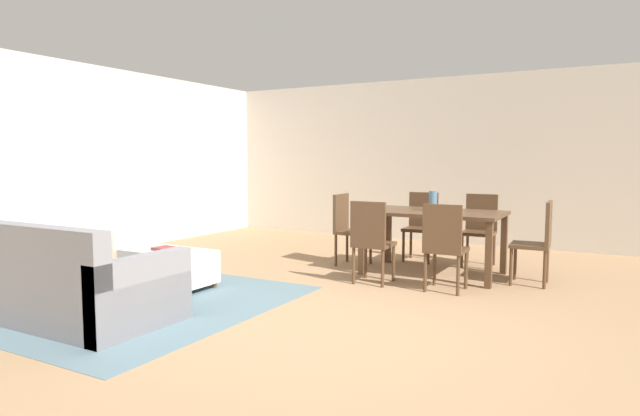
{
  "coord_description": "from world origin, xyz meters",
  "views": [
    {
      "loc": [
        2.15,
        -3.82,
        1.38
      ],
      "look_at": [
        -0.7,
        1.26,
        0.85
      ],
      "focal_mm": 30.39,
      "sensor_mm": 36.0,
      "label": 1
    }
  ],
  "objects_px": {
    "dining_chair_near_left": "(371,237)",
    "dining_chair_far_left": "(422,222)",
    "dining_chair_far_right": "(480,225)",
    "vase_centerpiece": "(433,201)",
    "dining_table": "(433,219)",
    "book_on_ottoman": "(166,249)",
    "dining_chair_head_east": "(539,238)",
    "dining_chair_head_west": "(348,225)",
    "ottoman_table": "(169,266)",
    "dining_chair_near_right": "(444,242)",
    "couch": "(54,283)"
  },
  "relations": [
    {
      "from": "dining_chair_far_left",
      "to": "dining_chair_far_right",
      "type": "xyz_separation_m",
      "value": [
        0.78,
        0.02,
        0.0
      ]
    },
    {
      "from": "dining_chair_near_left",
      "to": "book_on_ottoman",
      "type": "bearing_deg",
      "value": -146.36
    },
    {
      "from": "dining_chair_head_east",
      "to": "book_on_ottoman",
      "type": "relative_size",
      "value": 3.54
    },
    {
      "from": "dining_table",
      "to": "book_on_ottoman",
      "type": "distance_m",
      "value": 3.08
    },
    {
      "from": "dining_chair_near_right",
      "to": "book_on_ottoman",
      "type": "xyz_separation_m",
      "value": [
        -2.64,
        -1.26,
        -0.1
      ]
    },
    {
      "from": "ottoman_table",
      "to": "dining_chair_near_left",
      "type": "height_order",
      "value": "dining_chair_near_left"
    },
    {
      "from": "dining_chair_near_left",
      "to": "dining_chair_far_right",
      "type": "bearing_deg",
      "value": 64.61
    },
    {
      "from": "couch",
      "to": "dining_chair_head_east",
      "type": "height_order",
      "value": "dining_chair_head_east"
    },
    {
      "from": "dining_table",
      "to": "dining_chair_near_left",
      "type": "relative_size",
      "value": 1.74
    },
    {
      "from": "dining_chair_near_left",
      "to": "dining_chair_far_left",
      "type": "xyz_separation_m",
      "value": [
        0.01,
        1.65,
        0.0
      ]
    },
    {
      "from": "dining_chair_head_east",
      "to": "dining_chair_head_west",
      "type": "bearing_deg",
      "value": 179.59
    },
    {
      "from": "dining_chair_far_right",
      "to": "dining_chair_near_right",
      "type": "bearing_deg",
      "value": -89.63
    },
    {
      "from": "book_on_ottoman",
      "to": "vase_centerpiece",
      "type": "bearing_deg",
      "value": 42.71
    },
    {
      "from": "dining_chair_near_right",
      "to": "dining_chair_head_west",
      "type": "xyz_separation_m",
      "value": [
        -1.53,
        0.84,
        0.0
      ]
    },
    {
      "from": "dining_chair_near_left",
      "to": "book_on_ottoman",
      "type": "distance_m",
      "value": 2.21
    },
    {
      "from": "couch",
      "to": "dining_chair_head_west",
      "type": "bearing_deg",
      "value": 70.23
    },
    {
      "from": "dining_table",
      "to": "vase_centerpiece",
      "type": "relative_size",
      "value": 6.78
    },
    {
      "from": "dining_table",
      "to": "dining_chair_near_left",
      "type": "distance_m",
      "value": 0.96
    },
    {
      "from": "dining_chair_far_right",
      "to": "dining_chair_head_west",
      "type": "relative_size",
      "value": 1.0
    },
    {
      "from": "dining_chair_far_right",
      "to": "ottoman_table",
      "type": "bearing_deg",
      "value": -132.57
    },
    {
      "from": "dining_chair_far_right",
      "to": "vase_centerpiece",
      "type": "xyz_separation_m",
      "value": [
        -0.38,
        -0.81,
        0.36
      ]
    },
    {
      "from": "dining_chair_far_left",
      "to": "couch",
      "type": "bearing_deg",
      "value": -115.22
    },
    {
      "from": "dining_table",
      "to": "dining_chair_head_east",
      "type": "xyz_separation_m",
      "value": [
        1.17,
        0.02,
        -0.15
      ]
    },
    {
      "from": "ottoman_table",
      "to": "dining_chair_far_left",
      "type": "relative_size",
      "value": 1.07
    },
    {
      "from": "dining_chair_far_left",
      "to": "dining_chair_head_east",
      "type": "bearing_deg",
      "value": -26.39
    },
    {
      "from": "dining_chair_near_left",
      "to": "book_on_ottoman",
      "type": "relative_size",
      "value": 3.54
    },
    {
      "from": "couch",
      "to": "ottoman_table",
      "type": "relative_size",
      "value": 2.21
    },
    {
      "from": "dining_chair_head_west",
      "to": "book_on_ottoman",
      "type": "xyz_separation_m",
      "value": [
        -1.11,
        -2.1,
        -0.1
      ]
    },
    {
      "from": "couch",
      "to": "vase_centerpiece",
      "type": "bearing_deg",
      "value": 54.82
    },
    {
      "from": "dining_chair_near_right",
      "to": "book_on_ottoman",
      "type": "height_order",
      "value": "dining_chair_near_right"
    },
    {
      "from": "dining_chair_near_right",
      "to": "dining_chair_far_left",
      "type": "height_order",
      "value": "same"
    },
    {
      "from": "ottoman_table",
      "to": "dining_table",
      "type": "height_order",
      "value": "dining_table"
    },
    {
      "from": "couch",
      "to": "dining_chair_near_right",
      "type": "distance_m",
      "value": 3.71
    },
    {
      "from": "dining_chair_near_left",
      "to": "vase_centerpiece",
      "type": "distance_m",
      "value": 1.02
    },
    {
      "from": "dining_chair_near_left",
      "to": "dining_chair_far_left",
      "type": "relative_size",
      "value": 1.0
    },
    {
      "from": "couch",
      "to": "dining_chair_near_left",
      "type": "relative_size",
      "value": 2.37
    },
    {
      "from": "couch",
      "to": "dining_chair_head_west",
      "type": "height_order",
      "value": "dining_chair_head_west"
    },
    {
      "from": "dining_chair_near_right",
      "to": "dining_chair_head_west",
      "type": "distance_m",
      "value": 1.74
    },
    {
      "from": "dining_chair_head_west",
      "to": "dining_table",
      "type": "bearing_deg",
      "value": -1.62
    },
    {
      "from": "dining_chair_far_left",
      "to": "vase_centerpiece",
      "type": "height_order",
      "value": "vase_centerpiece"
    },
    {
      "from": "couch",
      "to": "dining_table",
      "type": "distance_m",
      "value": 4.08
    },
    {
      "from": "couch",
      "to": "dining_chair_near_right",
      "type": "relative_size",
      "value": 2.37
    },
    {
      "from": "vase_centerpiece",
      "to": "dining_chair_far_right",
      "type": "bearing_deg",
      "value": 65.15
    },
    {
      "from": "dining_chair_near_right",
      "to": "vase_centerpiece",
      "type": "xyz_separation_m",
      "value": [
        -0.39,
        0.82,
        0.36
      ]
    },
    {
      "from": "dining_chair_head_west",
      "to": "vase_centerpiece",
      "type": "xyz_separation_m",
      "value": [
        1.14,
        -0.02,
        0.36
      ]
    },
    {
      "from": "couch",
      "to": "dining_chair_far_right",
      "type": "bearing_deg",
      "value": 56.67
    },
    {
      "from": "ottoman_table",
      "to": "vase_centerpiece",
      "type": "xyz_separation_m",
      "value": [
        2.25,
        2.05,
        0.65
      ]
    },
    {
      "from": "dining_chair_near_right",
      "to": "dining_chair_far_left",
      "type": "xyz_separation_m",
      "value": [
        -0.79,
        1.61,
        0.0
      ]
    },
    {
      "from": "ottoman_table",
      "to": "dining_chair_far_left",
      "type": "bearing_deg",
      "value": 56.98
    },
    {
      "from": "couch",
      "to": "vase_centerpiece",
      "type": "xyz_separation_m",
      "value": [
        2.34,
        3.32,
        0.59
      ]
    }
  ]
}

